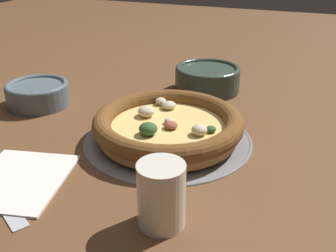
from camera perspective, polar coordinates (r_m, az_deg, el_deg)
The scene contains 8 objects.
ground_plane at distance 0.72m, azimuth 0.00°, elevation -2.03°, with size 3.00×3.00×0.00m, color brown.
pizza_tray at distance 0.72m, azimuth 0.00°, elevation -1.76°, with size 0.31×0.31×0.01m.
pizza at distance 0.71m, azimuth -0.01°, elevation 0.16°, with size 0.27×0.27×0.04m.
bowl_near at distance 0.95m, azimuth 5.73°, elevation 6.98°, with size 0.15×0.15×0.06m.
bowl_far at distance 0.91m, azimuth -18.37°, elevation 4.55°, with size 0.14×0.14×0.05m.
drinking_cup at distance 0.50m, azimuth -0.98°, elevation -10.00°, with size 0.06×0.06×0.09m.
napkin at distance 0.64m, azimuth -20.88°, elevation -7.17°, with size 0.19×0.17×0.01m.
fork at distance 0.61m, azimuth -22.99°, elevation -9.58°, with size 0.11×0.17×0.00m.
Camera 1 is at (0.59, 0.24, 0.34)m, focal length 42.00 mm.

